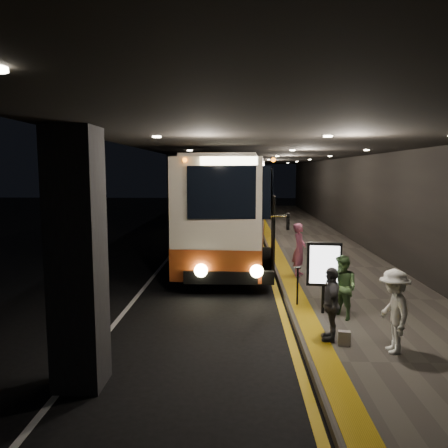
{
  "coord_description": "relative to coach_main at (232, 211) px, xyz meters",
  "views": [
    {
      "loc": [
        1.2,
        -15.07,
        3.68
      ],
      "look_at": [
        0.63,
        1.19,
        1.7
      ],
      "focal_mm": 35.0,
      "sensor_mm": 36.0,
      "label": 1
    }
  ],
  "objects": [
    {
      "name": "support_columns",
      "position": [
        -2.41,
        0.22,
        0.23
      ],
      "size": [
        0.8,
        24.8,
        4.4
      ],
      "color": "black",
      "rests_on": "ground"
    },
    {
      "name": "coach_second",
      "position": [
        -0.12,
        14.08,
        -0.24
      ],
      "size": [
        3.02,
        11.55,
        3.59
      ],
      "rotation": [
        0.0,
        0.0,
        -0.06
      ],
      "color": "beige",
      "rests_on": "ground"
    },
    {
      "name": "tactile_strip",
      "position": [
        1.94,
        1.22,
        -1.81
      ],
      "size": [
        0.5,
        50.0,
        0.01
      ],
      "primitive_type": "cube",
      "color": "gold",
      "rests_on": "sidewalk"
    },
    {
      "name": "passenger_waiting_grey",
      "position": [
        2.22,
        -9.97,
        -1.04
      ],
      "size": [
        0.57,
        0.96,
        1.56
      ],
      "primitive_type": "imported",
      "rotation": [
        0.0,
        0.0,
        -1.69
      ],
      "color": "#55555B",
      "rests_on": "sidewalk"
    },
    {
      "name": "ground",
      "position": [
        -0.91,
        -3.78,
        -1.97
      ],
      "size": [
        90.0,
        90.0,
        0.0
      ],
      "primitive_type": "plane",
      "color": "black"
    },
    {
      "name": "sidewalk",
      "position": [
        3.84,
        1.22,
        -1.89
      ],
      "size": [
        4.5,
        50.0,
        0.15
      ],
      "primitive_type": "cube",
      "color": "#514C44",
      "rests_on": "ground"
    },
    {
      "name": "lane_line_white",
      "position": [
        -2.71,
        1.22,
        -1.96
      ],
      "size": [
        0.12,
        50.0,
        0.01
      ],
      "primitive_type": "cube",
      "color": "silver",
      "rests_on": "ground"
    },
    {
      "name": "terminal_wall",
      "position": [
        6.09,
        1.22,
        1.03
      ],
      "size": [
        0.1,
        50.0,
        6.0
      ],
      "primitive_type": "cube",
      "color": "black",
      "rests_on": "ground"
    },
    {
      "name": "passenger_waiting_green",
      "position": [
        2.77,
        -8.62,
        -1.05
      ],
      "size": [
        0.79,
        0.88,
        1.53
      ],
      "primitive_type": "imported",
      "rotation": [
        0.0,
        0.0,
        -1.0
      ],
      "color": "#4B713F",
      "rests_on": "sidewalk"
    },
    {
      "name": "bag_plain",
      "position": [
        2.44,
        -10.27,
        -1.67
      ],
      "size": [
        0.26,
        0.18,
        0.3
      ],
      "primitive_type": "cube",
      "rotation": [
        0.0,
        0.0,
        -0.15
      ],
      "color": "beige",
      "rests_on": "sidewalk"
    },
    {
      "name": "info_sign",
      "position": [
        2.4,
        -8.22,
        -0.61
      ],
      "size": [
        0.85,
        0.24,
        1.79
      ],
      "rotation": [
        0.0,
        0.0,
        -0.15
      ],
      "color": "black",
      "rests_on": "sidewalk"
    },
    {
      "name": "passenger_boarding",
      "position": [
        2.34,
        -4.22,
        -0.92
      ],
      "size": [
        0.64,
        0.76,
        1.79
      ],
      "primitive_type": "imported",
      "rotation": [
        0.0,
        0.0,
        1.19
      ],
      "color": "#CB5E86",
      "rests_on": "sidewalk"
    },
    {
      "name": "canopy",
      "position": [
        1.59,
        1.22,
        2.63
      ],
      "size": [
        9.0,
        50.0,
        0.4
      ],
      "primitive_type": "cube",
      "color": "black",
      "rests_on": "support_columns"
    },
    {
      "name": "kerb_stripe_yellow",
      "position": [
        1.44,
        1.22,
        -1.96
      ],
      "size": [
        0.18,
        50.0,
        0.01
      ],
      "primitive_type": "cube",
      "color": "gold",
      "rests_on": "ground"
    },
    {
      "name": "bag_polka",
      "position": [
        2.75,
        -7.86,
        -1.62
      ],
      "size": [
        0.35,
        0.22,
        0.39
      ],
      "primitive_type": "cube",
      "rotation": [
        0.0,
        0.0,
        0.27
      ],
      "color": "black",
      "rests_on": "sidewalk"
    },
    {
      "name": "coach_main",
      "position": [
        0.0,
        0.0,
        0.0
      ],
      "size": [
        3.51,
        13.25,
        4.1
      ],
      "rotation": [
        0.0,
        0.0,
        -0.06
      ],
      "color": "beige",
      "rests_on": "ground"
    },
    {
      "name": "passenger_waiting_white",
      "position": [
        3.31,
        -10.55,
        -0.99
      ],
      "size": [
        0.49,
        1.06,
        1.65
      ],
      "primitive_type": "imported",
      "rotation": [
        0.0,
        0.0,
        -1.57
      ],
      "color": "white",
      "rests_on": "sidewalk"
    },
    {
      "name": "stanchion_post",
      "position": [
        1.84,
        -7.58,
        -1.31
      ],
      "size": [
        0.05,
        0.05,
        1.01
      ],
      "primitive_type": "cylinder",
      "color": "black",
      "rests_on": "sidewalk"
    }
  ]
}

